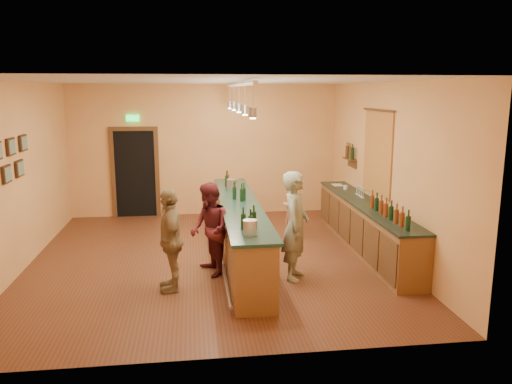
{
  "coord_description": "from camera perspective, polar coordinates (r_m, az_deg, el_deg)",
  "views": [
    {
      "loc": [
        -0.31,
        -8.78,
        3.03
      ],
      "look_at": [
        0.84,
        0.2,
        1.2
      ],
      "focal_mm": 35.0,
      "sensor_mm": 36.0,
      "label": 1
    }
  ],
  "objects": [
    {
      "name": "floor",
      "position": [
        9.29,
        -5.05,
        -7.63
      ],
      "size": [
        7.0,
        7.0,
        0.0
      ],
      "primitive_type": "plane",
      "color": "#512C17",
      "rests_on": "ground"
    },
    {
      "name": "tasting_bar",
      "position": [
        9.14,
        -1.89,
        -3.93
      ],
      "size": [
        0.73,
        5.1,
        1.38
      ],
      "color": "brown",
      "rests_on": "floor"
    },
    {
      "name": "customer_a",
      "position": [
        8.32,
        -5.3,
        -4.29
      ],
      "size": [
        0.78,
        0.89,
        1.56
      ],
      "primitive_type": "imported",
      "rotation": [
        0.0,
        0.0,
        -1.29
      ],
      "color": "#59191E",
      "rests_on": "floor"
    },
    {
      "name": "doorway",
      "position": [
        12.48,
        -13.64,
        2.35
      ],
      "size": [
        1.15,
        0.09,
        2.48
      ],
      "color": "black",
      "rests_on": "wall_back"
    },
    {
      "name": "wall_front",
      "position": [
        5.48,
        -3.81,
        -3.71
      ],
      "size": [
        6.5,
        0.02,
        3.2
      ],
      "primitive_type": "cube",
      "color": "#D68E50",
      "rests_on": "floor"
    },
    {
      "name": "picture_grid",
      "position": [
        8.6,
        -26.98,
        2.99
      ],
      "size": [
        0.06,
        2.2,
        0.7
      ],
      "primitive_type": null,
      "color": "#382111",
      "rests_on": "wall_left"
    },
    {
      "name": "wall_right",
      "position": [
        9.58,
        14.61,
        2.49
      ],
      "size": [
        0.02,
        7.0,
        3.2
      ],
      "primitive_type": "cube",
      "color": "#D68E50",
      "rests_on": "floor"
    },
    {
      "name": "bartender",
      "position": [
        8.11,
        4.53,
        -3.87
      ],
      "size": [
        0.63,
        0.76,
        1.78
      ],
      "primitive_type": "imported",
      "rotation": [
        0.0,
        0.0,
        1.2
      ],
      "color": "gray",
      "rests_on": "floor"
    },
    {
      "name": "wall_back",
      "position": [
        12.36,
        -5.85,
        4.75
      ],
      "size": [
        6.5,
        0.02,
        3.2
      ],
      "primitive_type": "cube",
      "color": "#D68E50",
      "rests_on": "floor"
    },
    {
      "name": "bar_stool",
      "position": [
        10.53,
        4.02,
        -2.06
      ],
      "size": [
        0.35,
        0.35,
        0.72
      ],
      "rotation": [
        0.0,
        0.0,
        -0.23
      ],
      "color": "#985F45",
      "rests_on": "floor"
    },
    {
      "name": "bottle_shelf",
      "position": [
        11.31,
        10.69,
        4.32
      ],
      "size": [
        0.17,
        0.55,
        0.54
      ],
      "color": "#503518",
      "rests_on": "wall_right"
    },
    {
      "name": "customer_b",
      "position": [
        7.76,
        -9.73,
        -5.4
      ],
      "size": [
        0.48,
        0.97,
        1.6
      ],
      "primitive_type": "imported",
      "rotation": [
        0.0,
        0.0,
        -1.47
      ],
      "color": "#997A51",
      "rests_on": "floor"
    },
    {
      "name": "pendant_track",
      "position": [
        8.82,
        -1.98,
        11.14
      ],
      "size": [
        0.11,
        4.6,
        0.5
      ],
      "color": "silver",
      "rests_on": "ceiling"
    },
    {
      "name": "tapestry",
      "position": [
        9.91,
        13.72,
        4.28
      ],
      "size": [
        0.03,
        1.4,
        1.6
      ],
      "primitive_type": "cube",
      "color": "#A73421",
      "rests_on": "wall_right"
    },
    {
      "name": "ceiling",
      "position": [
        8.78,
        -5.42,
        12.51
      ],
      "size": [
        6.5,
        7.0,
        0.02
      ],
      "primitive_type": "cube",
      "color": "silver",
      "rests_on": "wall_back"
    },
    {
      "name": "wall_left",
      "position": [
        9.37,
        -25.52,
        1.54
      ],
      "size": [
        0.02,
        7.0,
        3.2
      ],
      "primitive_type": "cube",
      "color": "#D68E50",
      "rests_on": "floor"
    },
    {
      "name": "back_counter",
      "position": [
        9.87,
        12.38,
        -3.75
      ],
      "size": [
        0.6,
        4.55,
        1.27
      ],
      "color": "brown",
      "rests_on": "floor"
    }
  ]
}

